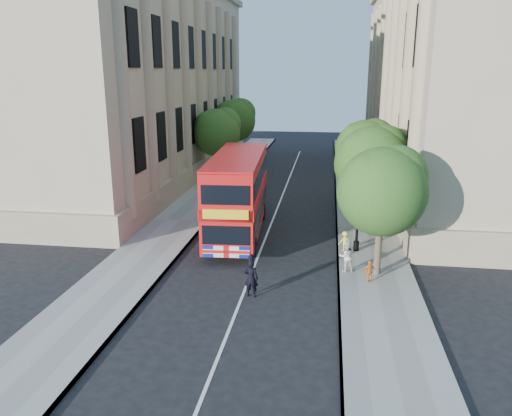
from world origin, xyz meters
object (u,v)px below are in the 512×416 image
at_px(box_van, 231,200).
at_px(police_constable, 251,278).
at_px(lamp_post, 358,207).
at_px(woman_pedestrian, 347,256).
at_px(double_decker_bus, 238,192).

xyz_separation_m(box_van, police_constable, (3.01, -10.91, -0.49)).
relative_size(lamp_post, woman_pedestrian, 3.53).
height_order(lamp_post, double_decker_bus, lamp_post).
height_order(lamp_post, box_van, lamp_post).
bearing_deg(box_van, lamp_post, -38.29).
bearing_deg(box_van, double_decker_bus, -76.47).
height_order(double_decker_bus, woman_pedestrian, double_decker_bus).
bearing_deg(woman_pedestrian, double_decker_bus, -50.02).
bearing_deg(lamp_post, box_van, 147.32).
bearing_deg(double_decker_bus, woman_pedestrian, -42.72).
bearing_deg(box_van, woman_pedestrian, -53.57).
relative_size(box_van, police_constable, 2.94).
bearing_deg(lamp_post, double_decker_bus, 163.12).
distance_m(police_constable, woman_pedestrian, 5.08).
distance_m(double_decker_bus, woman_pedestrian, 7.97).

